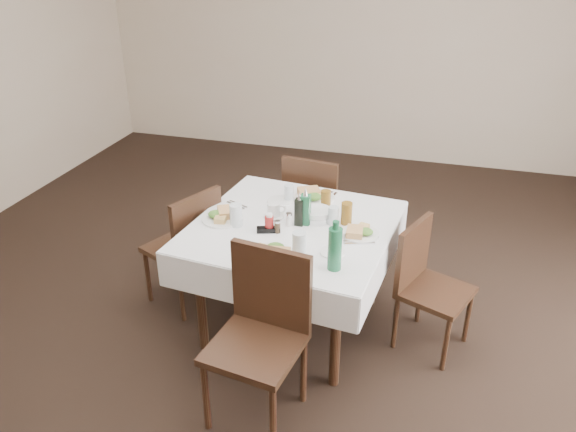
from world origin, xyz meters
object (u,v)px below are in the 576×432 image
object	(u,v)px
chair_east	(425,278)
water_e	(333,216)
bread_basket	(317,215)
green_bottle	(335,248)
chair_west	(189,242)
water_s	(299,244)
water_w	(236,215)
chair_north	(314,203)
chair_south	(263,325)
ketchup_bottle	(269,223)
oil_cruet_dark	(299,211)
oil_cruet_green	(305,208)
coffee_mug	(274,211)
water_n	(289,193)
dining_table	(292,237)

from	to	relation	value
chair_east	water_e	distance (m)	0.69
water_e	bread_basket	xyz separation A→B (m)	(-0.11, 0.04, -0.03)
green_bottle	chair_west	bearing A→B (deg)	157.20
water_s	water_w	size ratio (longest dim) A/B	1.03
chair_north	chair_west	xyz separation A→B (m)	(-0.68, -0.79, -0.02)
chair_west	chair_south	bearing A→B (deg)	-44.29
ketchup_bottle	oil_cruet_dark	bearing A→B (deg)	40.64
chair_south	chair_east	size ratio (longest dim) A/B	1.15
chair_east	ketchup_bottle	distance (m)	1.02
oil_cruet_dark	ketchup_bottle	distance (m)	0.20
oil_cruet_green	water_e	bearing A→B (deg)	14.18
water_s	oil_cruet_dark	distance (m)	0.37
chair_west	water_s	world-z (taller)	water_s
chair_west	coffee_mug	world-z (taller)	chair_west
water_n	water_s	size ratio (longest dim) A/B	0.79
bread_basket	coffee_mug	size ratio (longest dim) A/B	1.46
dining_table	water_w	size ratio (longest dim) A/B	9.31
chair_south	water_w	distance (m)	0.78
ketchup_bottle	green_bottle	distance (m)	0.56
water_n	water_s	bearing A→B (deg)	-69.39
water_n	bread_basket	bearing A→B (deg)	-40.76
chair_east	water_e	world-z (taller)	water_e
water_w	oil_cruet_green	distance (m)	0.43
ketchup_bottle	water_n	bearing A→B (deg)	90.49
water_w	oil_cruet_dark	distance (m)	0.39
water_e	water_w	size ratio (longest dim) A/B	0.83
dining_table	water_e	xyz separation A→B (m)	(0.24, 0.07, 0.15)
water_e	oil_cruet_green	bearing A→B (deg)	-165.82
dining_table	coffee_mug	world-z (taller)	coffee_mug
water_w	coffee_mug	xyz separation A→B (m)	(0.19, 0.17, -0.03)
coffee_mug	green_bottle	distance (m)	0.70
chair_south	green_bottle	world-z (taller)	green_bottle
dining_table	oil_cruet_green	xyz separation A→B (m)	(0.07, 0.03, 0.20)
water_e	bread_basket	size ratio (longest dim) A/B	0.58
chair_west	oil_cruet_dark	world-z (taller)	oil_cruet_dark
water_w	chair_north	bearing A→B (deg)	73.66
chair_north	oil_cruet_dark	xyz separation A→B (m)	(0.10, -0.81, 0.34)
dining_table	green_bottle	distance (m)	0.59
chair_north	water_n	size ratio (longest dim) A/B	7.96
dining_table	coffee_mug	distance (m)	0.20
oil_cruet_dark	chair_south	bearing A→B (deg)	-89.92
water_s	dining_table	bearing A→B (deg)	111.36
water_w	ketchup_bottle	bearing A→B (deg)	-3.13
water_n	oil_cruet_dark	distance (m)	0.35
water_w	coffee_mug	bearing A→B (deg)	42.52
chair_east	oil_cruet_green	size ratio (longest dim) A/B	3.33
water_s	oil_cruet_green	size ratio (longest dim) A/B	0.59
bread_basket	chair_east	bearing A→B (deg)	-3.21
chair_south	water_s	world-z (taller)	chair_south
water_n	oil_cruet_green	world-z (taller)	oil_cruet_green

